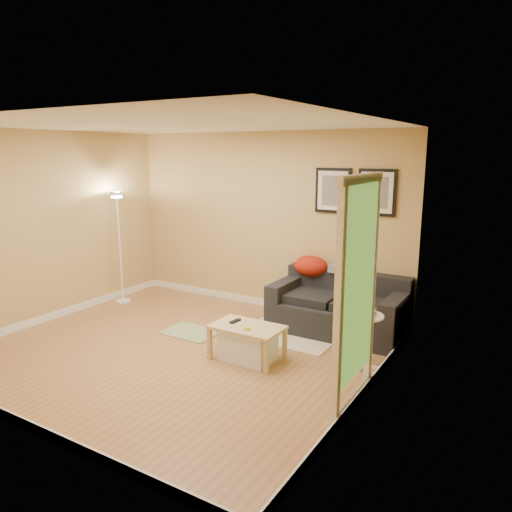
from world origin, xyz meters
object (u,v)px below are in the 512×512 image
Objects in this scene: side_table at (364,341)px; book_stack at (365,311)px; storage_bin at (248,345)px; sofa at (338,304)px; coffee_table at (247,343)px; floor_lamp at (120,250)px.

book_stack reaches higher than side_table.
side_table is at bearing 65.23° from book_stack.
side_table reaches higher than storage_bin.
sofa is at bearing 68.38° from storage_bin.
book_stack is (-0.01, -0.02, 0.34)m from side_table.
coffee_table is at bearing -158.22° from book_stack.
sofa is at bearing 126.20° from book_stack.
sofa is 1.05m from side_table.
coffee_table is at bearing -16.29° from floor_lamp.
storage_bin is 1.28m from side_table.
coffee_table reaches higher than storage_bin.
side_table is 4.07m from floor_lamp.
book_stack reaches higher than coffee_table.
storage_bin is 2.33× the size of book_stack.
book_stack is at bearing -4.77° from floor_lamp.
sofa reaches higher than book_stack.
storage_bin is at bearing -156.30° from side_table.
floor_lamp is at bearing -177.89° from coffee_table.
coffee_table is (-0.55, -1.33, -0.18)m from sofa.
sofa reaches higher than storage_bin.
book_stack reaches higher than storage_bin.
coffee_table is 3.01m from floor_lamp.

